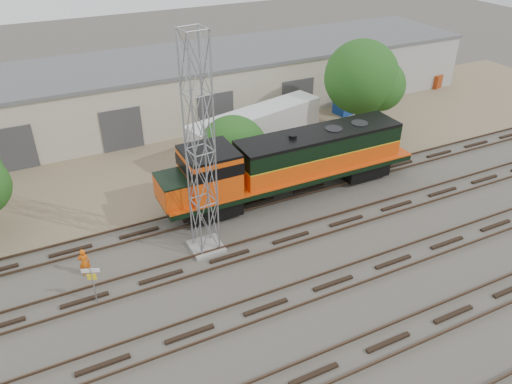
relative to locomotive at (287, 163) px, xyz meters
name	(u,v)px	position (x,y,z in m)	size (l,w,h in m)	color
ground	(304,253)	(-2.21, -6.00, -2.47)	(140.00, 140.00, 0.00)	#47423A
dirt_strip	(208,149)	(-2.21, 9.00, -2.46)	(80.00, 16.00, 0.02)	#726047
tracks	(333,283)	(-2.21, -9.00, -2.39)	(80.00, 20.40, 0.28)	black
warehouse	(174,87)	(-2.17, 16.98, 0.19)	(58.40, 10.40, 5.30)	#BCB69D
locomotive	(287,163)	(0.00, 0.00, 0.00)	(17.97, 3.15, 4.32)	black
signal_tower	(200,154)	(-7.07, -3.12, 3.63)	(1.84, 1.84, 12.49)	gray
sign_post	(92,279)	(-13.65, -4.81, -0.95)	(0.84, 0.36, 2.17)	gray
worker	(84,262)	(-13.74, -2.44, -1.63)	(0.61, 0.40, 1.68)	#E0590C
semi_trailer	(258,126)	(1.17, 6.64, -0.21)	(11.89, 5.14, 3.59)	silver
dumpster_blue	(344,106)	(11.97, 10.42, -1.72)	(1.60, 1.50, 1.50)	navy
dumpster_red	(434,80)	(24.83, 12.40, -1.77)	(1.50, 1.40, 1.40)	#91310F
tree_mid	(238,152)	(-1.97, 3.64, -0.41)	(5.20, 4.95, 4.95)	#382619
tree_east	(366,79)	(10.38, 5.80, 2.44)	(6.25, 5.95, 8.04)	#382619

